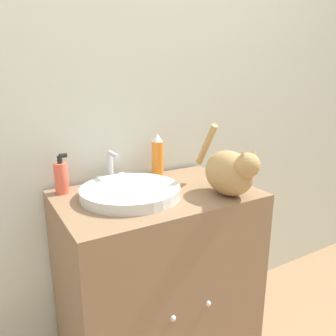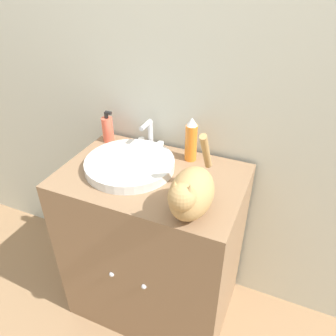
# 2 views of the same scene
# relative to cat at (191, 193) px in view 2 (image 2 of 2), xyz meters

# --- Properties ---
(wall_back) EXTENTS (6.00, 0.05, 2.50)m
(wall_back) POSITION_rel_cat_xyz_m (-0.24, 0.48, 0.29)
(wall_back) COLOR silver
(wall_back) RESTS_ON ground_plane
(vanity_cabinet) EXTENTS (0.80, 0.54, 0.86)m
(vanity_cabinet) POSITION_rel_cat_xyz_m (-0.24, 0.17, -0.53)
(vanity_cabinet) COLOR #8C6B4C
(vanity_cabinet) RESTS_ON ground_plane
(sink_basin) EXTENTS (0.40, 0.40, 0.04)m
(sink_basin) POSITION_rel_cat_xyz_m (-0.35, 0.18, -0.08)
(sink_basin) COLOR silver
(sink_basin) RESTS_ON vanity_cabinet
(faucet) EXTENTS (0.14, 0.11, 0.15)m
(faucet) POSITION_rel_cat_xyz_m (-0.35, 0.39, -0.03)
(faucet) COLOR silver
(faucet) RESTS_ON vanity_cabinet
(cat) EXTENTS (0.16, 0.36, 0.27)m
(cat) POSITION_rel_cat_xyz_m (0.00, 0.00, 0.00)
(cat) COLOR tan
(cat) RESTS_ON vanity_cabinet
(soap_bottle) EXTENTS (0.06, 0.05, 0.16)m
(soap_bottle) POSITION_rel_cat_xyz_m (-0.57, 0.36, -0.03)
(soap_bottle) COLOR #EF6047
(soap_bottle) RESTS_ON vanity_cabinet
(spray_bottle) EXTENTS (0.05, 0.05, 0.21)m
(spray_bottle) POSITION_rel_cat_xyz_m (-0.13, 0.36, 0.00)
(spray_bottle) COLOR orange
(spray_bottle) RESTS_ON vanity_cabinet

